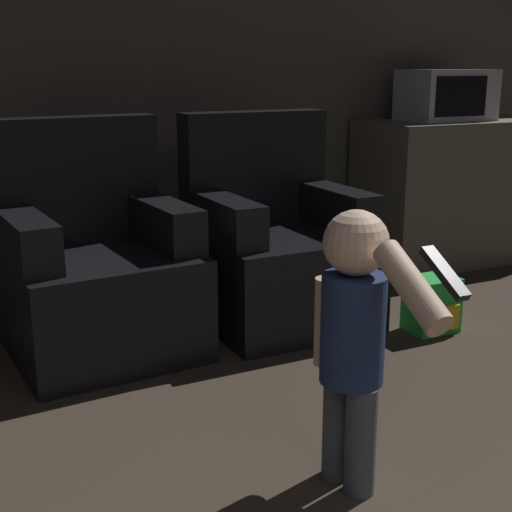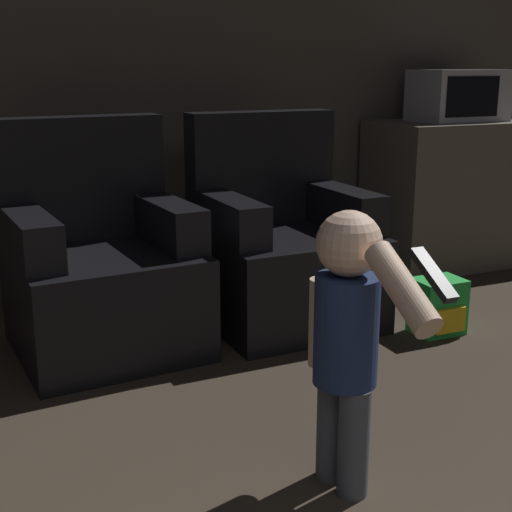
# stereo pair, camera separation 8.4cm
# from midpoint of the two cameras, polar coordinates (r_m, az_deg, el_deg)

# --- Properties ---
(wall_back) EXTENTS (8.40, 0.05, 2.60)m
(wall_back) POSITION_cam_midpoint_polar(r_m,az_deg,el_deg) (4.05, -16.08, 15.11)
(wall_back) COLOR #51493F
(wall_back) RESTS_ON ground_plane
(armchair_left) EXTENTS (0.83, 0.83, 1.03)m
(armchair_left) POSITION_cam_midpoint_polar(r_m,az_deg,el_deg) (3.28, -13.41, -1.25)
(armchair_left) COLOR black
(armchair_left) RESTS_ON ground_plane
(armchair_right) EXTENTS (0.79, 0.78, 1.03)m
(armchair_right) POSITION_cam_midpoint_polar(r_m,az_deg,el_deg) (3.57, 0.94, 0.49)
(armchair_right) COLOR black
(armchair_right) RESTS_ON ground_plane
(person_toddler) EXTENTS (0.19, 0.59, 0.86)m
(person_toddler) POSITION_cam_midpoint_polar(r_m,az_deg,el_deg) (2.09, 6.75, -5.89)
(person_toddler) COLOR #474C56
(person_toddler) RESTS_ON ground_plane
(toy_backpack) EXTENTS (0.23, 0.20, 0.27)m
(toy_backpack) POSITION_cam_midpoint_polar(r_m,az_deg,el_deg) (3.55, 13.25, -3.81)
(toy_backpack) COLOR green
(toy_backpack) RESTS_ON ground_plane
(kitchen_counter) EXTENTS (1.31, 0.61, 0.92)m
(kitchen_counter) POSITION_cam_midpoint_polar(r_m,az_deg,el_deg) (4.87, 15.34, 5.07)
(kitchen_counter) COLOR #665B4C
(kitchen_counter) RESTS_ON ground_plane
(microwave) EXTENTS (0.55, 0.37, 0.31)m
(microwave) POSITION_cam_midpoint_polar(r_m,az_deg,el_deg) (4.71, 14.48, 12.35)
(microwave) COLOR #B7B7BC
(microwave) RESTS_ON kitchen_counter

